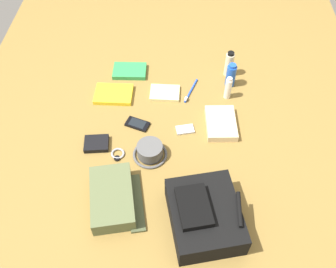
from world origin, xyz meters
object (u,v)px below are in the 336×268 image
lotion_bottle (229,64)px  toothpaste_tube (228,88)px  media_player (185,129)px  wristwatch (118,154)px  backpack (204,215)px  deodorant_spray (231,75)px  cell_phone (137,124)px  bucket_hat (150,151)px  toothbrush (190,92)px  folded_towel (221,123)px  paperback_novel (130,71)px  notepad (165,93)px  toiletry_pouch (113,198)px  travel_guidebook (114,94)px  wallet (96,144)px

lotion_bottle → toothpaste_tube: lotion_bottle is taller
media_player → wristwatch: (0.16, -0.30, 0.00)m
media_player → wristwatch: same height
backpack → deodorant_spray: backpack is taller
cell_phone → media_player: 0.23m
bucket_hat → lotion_bottle: 0.67m
cell_phone → media_player: cell_phone is taller
toothbrush → folded_towel: (0.22, 0.15, 0.01)m
paperback_novel → notepad: size_ratio=1.19×
toiletry_pouch → cell_phone: size_ratio=2.42×
backpack → wristwatch: bearing=-129.0°
lotion_bottle → wristwatch: bearing=-42.9°
media_player → travel_guidebook: bearing=-119.6°
bucket_hat → folded_towel: (-0.19, 0.32, -0.01)m
deodorant_spray → lotion_bottle: bearing=-176.3°
lotion_bottle → toothbrush: size_ratio=0.86×
travel_guidebook → toothpaste_tube: bearing=92.0°
paperback_novel → wristwatch: bearing=0.7°
backpack → cell_phone: backpack is taller
wallet → media_player: bearing=98.9°
lotion_bottle → backpack: bearing=-9.2°
toiletry_pouch → cell_phone: toiletry_pouch is taller
travel_guidebook → toothbrush: (-0.04, 0.39, -0.00)m
toiletry_pouch → wallet: toiletry_pouch is taller
wristwatch → toiletry_pouch: bearing=4.1°
wristwatch → toothbrush: size_ratio=0.41×
toothbrush → wallet: bearing=-49.8°
paperback_novel → cell_phone: paperback_novel is taller
wallet → paperback_novel: bearing=162.7°
deodorant_spray → toothbrush: size_ratio=0.79×
media_player → toothbrush: (-0.25, 0.02, 0.00)m
backpack → folded_towel: (-0.50, 0.09, -0.04)m
travel_guidebook → media_player: size_ratio=2.03×
bucket_hat → folded_towel: size_ratio=0.78×
travel_guidebook → notepad: 0.26m
lotion_bottle → wallet: size_ratio=1.33×
backpack → bucket_hat: 0.40m
cell_phone → folded_towel: size_ratio=0.62×
toothbrush → folded_towel: 0.26m
bucket_hat → toothpaste_tube: bearing=136.5°
cell_phone → wristwatch: (0.18, -0.07, -0.00)m
travel_guidebook → cell_phone: (0.19, 0.14, -0.00)m
toothpaste_tube → wristwatch: toothpaste_tube is taller
wallet → backpack: bearing=47.2°
toiletry_pouch → wallet: 0.31m
toothpaste_tube → wristwatch: bearing=-52.6°
travel_guidebook → backpack: bearing=33.6°
folded_towel → cell_phone: bearing=-88.0°
lotion_bottle → travel_guidebook: size_ratio=0.77×
cell_phone → folded_towel: folded_towel is taller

